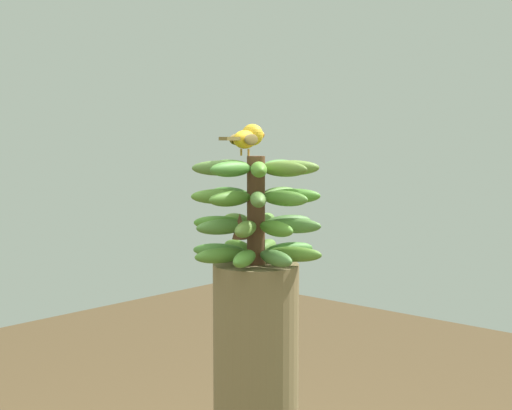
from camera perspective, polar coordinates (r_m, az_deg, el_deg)
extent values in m
cylinder|color=brown|center=(1.72, 0.00, -0.42)|extent=(0.04, 0.04, 0.25)
ellipsoid|color=#508228|center=(1.81, -1.40, -3.29)|extent=(0.13, 0.08, 0.04)
ellipsoid|color=#4D8736|center=(1.76, -2.88, -3.55)|extent=(0.13, 0.09, 0.04)
ellipsoid|color=#528630|center=(1.69, -2.74, -3.92)|extent=(0.08, 0.13, 0.04)
ellipsoid|color=#518B31|center=(1.64, -0.90, -4.17)|extent=(0.09, 0.13, 0.04)
ellipsoid|color=#4F7E3D|center=(1.65, 1.54, -4.12)|extent=(0.13, 0.08, 0.04)
ellipsoid|color=#57852D|center=(1.71, 2.96, -3.82)|extent=(0.13, 0.09, 0.04)
ellipsoid|color=#4B8B36|center=(1.77, 2.60, -3.46)|extent=(0.08, 0.13, 0.04)
ellipsoid|color=#5A8833|center=(1.82, 0.81, -3.25)|extent=(0.09, 0.13, 0.04)
ellipsoid|color=#538C2D|center=(1.64, 1.56, -1.83)|extent=(0.13, 0.07, 0.04)
ellipsoid|color=#4E7C37|center=(1.70, 2.90, -1.60)|extent=(0.13, 0.09, 0.04)
ellipsoid|color=#4E7E3A|center=(1.77, 2.50, -1.34)|extent=(0.07, 0.13, 0.04)
ellipsoid|color=#5B8D37|center=(1.81, 0.72, -1.19)|extent=(0.09, 0.13, 0.04)
ellipsoid|color=#5A842F|center=(1.80, -1.43, -1.22)|extent=(0.13, 0.07, 0.04)
ellipsoid|color=#4D8B2B|center=(1.75, -2.82, -1.42)|extent=(0.13, 0.09, 0.04)
ellipsoid|color=#508036|center=(1.68, -2.63, -1.69)|extent=(0.07, 0.13, 0.04)
ellipsoid|color=#597D31|center=(1.64, -0.80, -1.87)|extent=(0.09, 0.13, 0.04)
ellipsoid|color=#578931|center=(1.80, -0.15, 0.90)|extent=(0.12, 0.12, 0.04)
ellipsoid|color=#4A8834|center=(1.77, -2.07, 0.83)|extent=(0.13, 0.04, 0.04)
ellipsoid|color=#5A8B31|center=(1.71, -2.88, 0.66)|extent=(0.12, 0.12, 0.04)
ellipsoid|color=#52842D|center=(1.65, -2.00, 0.50)|extent=(0.04, 0.13, 0.04)
ellipsoid|color=#58803B|center=(1.63, 0.17, 0.43)|extent=(0.12, 0.12, 0.04)
ellipsoid|color=#568B34|center=(1.66, 2.22, 0.52)|extent=(0.13, 0.04, 0.04)
ellipsoid|color=#4B8A2C|center=(1.72, 2.87, 0.69)|extent=(0.12, 0.12, 0.04)
ellipsoid|color=#5B8C39|center=(1.78, 1.85, 0.84)|extent=(0.04, 0.13, 0.04)
ellipsoid|color=#4B8437|center=(1.77, 1.76, 2.97)|extent=(0.04, 0.13, 0.04)
ellipsoid|color=#4F852F|center=(1.79, -0.20, 3.00)|extent=(0.12, 0.12, 0.04)
ellipsoid|color=#518E2E|center=(1.77, -2.05, 2.96)|extent=(0.13, 0.04, 0.04)
ellipsoid|color=#587E37|center=(1.71, -2.80, 2.87)|extent=(0.12, 0.12, 0.04)
ellipsoid|color=#4A8733|center=(1.65, -1.90, 2.79)|extent=(0.04, 0.13, 0.04)
ellipsoid|color=#548E2C|center=(1.63, 0.22, 2.76)|extent=(0.12, 0.12, 0.04)
ellipsoid|color=#597A2C|center=(1.66, 2.19, 2.80)|extent=(0.13, 0.04, 0.04)
ellipsoid|color=olive|center=(1.72, 2.78, 2.89)|extent=(0.12, 0.12, 0.04)
cone|color=brown|center=(1.69, -1.25, -1.63)|extent=(0.04, 0.04, 0.06)
cylinder|color=#C68933|center=(1.73, -0.53, 4.09)|extent=(0.00, 0.01, 0.02)
cylinder|color=#C68933|center=(1.74, -1.23, 4.10)|extent=(0.01, 0.01, 0.02)
ellipsoid|color=gold|center=(1.73, -0.88, 5.08)|extent=(0.06, 0.09, 0.04)
ellipsoid|color=brown|center=(1.72, -0.36, 5.08)|extent=(0.02, 0.07, 0.03)
ellipsoid|color=brown|center=(1.74, -1.53, 5.08)|extent=(0.02, 0.07, 0.03)
cube|color=brown|center=(1.67, -2.04, 5.15)|extent=(0.04, 0.06, 0.01)
sphere|color=gold|center=(1.77, -0.28, 5.44)|extent=(0.05, 0.05, 0.05)
sphere|color=black|center=(1.78, -0.74, 5.57)|extent=(0.01, 0.01, 0.01)
cone|color=orange|center=(1.79, 0.21, 5.44)|extent=(0.02, 0.03, 0.02)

